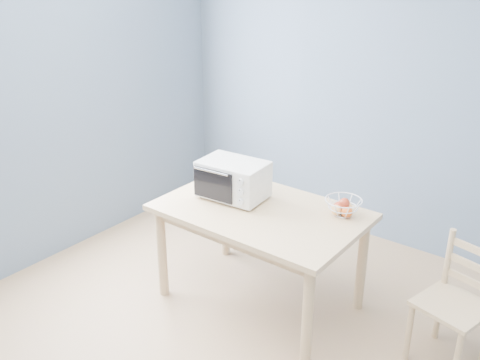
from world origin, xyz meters
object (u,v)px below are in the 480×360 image
Objects in this scene: toaster_oven at (231,178)px; fruit_basket at (343,207)px; dining_table at (260,222)px; dining_chair at (456,306)px.

toaster_oven is 1.94× the size of fruit_basket.
dining_chair reaches higher than dining_table.
dining_chair is (1.60, 0.18, -0.49)m from toaster_oven.
toaster_oven is at bearing 173.48° from dining_table.
dining_chair is at bearing -3.29° from fruit_basket.
dining_table is 1.71× the size of dining_chair.
toaster_oven is 0.61× the size of dining_chair.
dining_table is at bearing -151.59° from fruit_basket.
dining_table is at bearing -156.46° from dining_chair.
toaster_oven reaches higher than fruit_basket.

